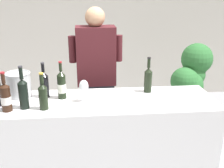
{
  "coord_description": "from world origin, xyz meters",
  "views": [
    {
      "loc": [
        -0.02,
        -2.16,
        1.94
      ],
      "look_at": [
        0.17,
        0.0,
        1.16
      ],
      "focal_mm": 42.69,
      "sensor_mm": 36.0,
      "label": 1
    }
  ],
  "objects_px": {
    "wine_bottle_0": "(44,84)",
    "wine_glass": "(84,87)",
    "potted_shrub": "(190,82)",
    "wine_bottle_4": "(6,97)",
    "wine_bottle_5": "(23,92)",
    "wine_bottle_1": "(43,95)",
    "person_server": "(97,88)",
    "wine_bottle_3": "(62,85)",
    "wine_bottle_6": "(148,79)",
    "ice_bucket": "(19,84)"
  },
  "relations": [
    {
      "from": "wine_bottle_5",
      "to": "wine_bottle_6",
      "type": "relative_size",
      "value": 1.07
    },
    {
      "from": "wine_bottle_4",
      "to": "wine_glass",
      "type": "bearing_deg",
      "value": 12.08
    },
    {
      "from": "potted_shrub",
      "to": "wine_glass",
      "type": "bearing_deg",
      "value": -141.21
    },
    {
      "from": "wine_bottle_3",
      "to": "wine_bottle_5",
      "type": "relative_size",
      "value": 0.94
    },
    {
      "from": "wine_bottle_3",
      "to": "potted_shrub",
      "type": "distance_m",
      "value": 1.93
    },
    {
      "from": "wine_glass",
      "to": "ice_bucket",
      "type": "relative_size",
      "value": 0.88
    },
    {
      "from": "wine_bottle_3",
      "to": "wine_bottle_4",
      "type": "distance_m",
      "value": 0.48
    },
    {
      "from": "wine_glass",
      "to": "potted_shrub",
      "type": "height_order",
      "value": "potted_shrub"
    },
    {
      "from": "wine_bottle_3",
      "to": "wine_glass",
      "type": "bearing_deg",
      "value": -25.67
    },
    {
      "from": "wine_bottle_0",
      "to": "wine_bottle_5",
      "type": "xyz_separation_m",
      "value": [
        -0.13,
        -0.23,
        0.01
      ]
    },
    {
      "from": "wine_bottle_6",
      "to": "potted_shrub",
      "type": "relative_size",
      "value": 0.27
    },
    {
      "from": "wine_bottle_5",
      "to": "potted_shrub",
      "type": "height_order",
      "value": "wine_bottle_5"
    },
    {
      "from": "wine_bottle_6",
      "to": "potted_shrub",
      "type": "bearing_deg",
      "value": 49.84
    },
    {
      "from": "wine_bottle_6",
      "to": "wine_glass",
      "type": "xyz_separation_m",
      "value": [
        -0.6,
        -0.18,
        0.0
      ]
    },
    {
      "from": "person_server",
      "to": "potted_shrub",
      "type": "xyz_separation_m",
      "value": [
        1.26,
        0.42,
        -0.12
      ]
    },
    {
      "from": "potted_shrub",
      "to": "wine_bottle_5",
      "type": "bearing_deg",
      "value": -147.18
    },
    {
      "from": "wine_glass",
      "to": "potted_shrub",
      "type": "xyz_separation_m",
      "value": [
        1.39,
        1.12,
        -0.4
      ]
    },
    {
      "from": "wine_bottle_0",
      "to": "potted_shrub",
      "type": "distance_m",
      "value": 2.04
    },
    {
      "from": "wine_bottle_5",
      "to": "person_server",
      "type": "distance_m",
      "value": 1.04
    },
    {
      "from": "wine_bottle_1",
      "to": "wine_bottle_6",
      "type": "distance_m",
      "value": 0.97
    },
    {
      "from": "wine_bottle_0",
      "to": "potted_shrub",
      "type": "bearing_deg",
      "value": 29.44
    },
    {
      "from": "wine_bottle_1",
      "to": "potted_shrub",
      "type": "xyz_separation_m",
      "value": [
        1.72,
        1.24,
        -0.39
      ]
    },
    {
      "from": "wine_bottle_1",
      "to": "wine_bottle_5",
      "type": "xyz_separation_m",
      "value": [
        -0.16,
        0.03,
        0.02
      ]
    },
    {
      "from": "wine_bottle_1",
      "to": "ice_bucket",
      "type": "relative_size",
      "value": 1.38
    },
    {
      "from": "wine_bottle_4",
      "to": "person_server",
      "type": "height_order",
      "value": "person_server"
    },
    {
      "from": "wine_bottle_4",
      "to": "potted_shrub",
      "type": "height_order",
      "value": "wine_bottle_4"
    },
    {
      "from": "wine_bottle_3",
      "to": "wine_bottle_0",
      "type": "bearing_deg",
      "value": 166.16
    },
    {
      "from": "wine_bottle_3",
      "to": "potted_shrub",
      "type": "relative_size",
      "value": 0.27
    },
    {
      "from": "wine_bottle_3",
      "to": "ice_bucket",
      "type": "bearing_deg",
      "value": 168.57
    },
    {
      "from": "wine_bottle_5",
      "to": "person_server",
      "type": "height_order",
      "value": "person_server"
    },
    {
      "from": "ice_bucket",
      "to": "person_server",
      "type": "distance_m",
      "value": 0.92
    },
    {
      "from": "wine_bottle_4",
      "to": "wine_bottle_0",
      "type": "bearing_deg",
      "value": 45.39
    },
    {
      "from": "wine_glass",
      "to": "potted_shrub",
      "type": "distance_m",
      "value": 1.83
    },
    {
      "from": "wine_bottle_0",
      "to": "wine_bottle_5",
      "type": "distance_m",
      "value": 0.26
    },
    {
      "from": "wine_bottle_0",
      "to": "potted_shrub",
      "type": "relative_size",
      "value": 0.26
    },
    {
      "from": "wine_bottle_4",
      "to": "potted_shrub",
      "type": "relative_size",
      "value": 0.26
    },
    {
      "from": "wine_bottle_1",
      "to": "ice_bucket",
      "type": "xyz_separation_m",
      "value": [
        -0.26,
        0.3,
        -0.01
      ]
    },
    {
      "from": "wine_glass",
      "to": "ice_bucket",
      "type": "bearing_deg",
      "value": 163.52
    },
    {
      "from": "wine_bottle_3",
      "to": "wine_bottle_4",
      "type": "height_order",
      "value": "wine_bottle_3"
    },
    {
      "from": "potted_shrub",
      "to": "wine_bottle_4",
      "type": "bearing_deg",
      "value": -148.08
    },
    {
      "from": "ice_bucket",
      "to": "wine_bottle_0",
      "type": "bearing_deg",
      "value": -9.78
    },
    {
      "from": "wine_glass",
      "to": "wine_bottle_4",
      "type": "bearing_deg",
      "value": -167.92
    },
    {
      "from": "wine_bottle_0",
      "to": "wine_glass",
      "type": "height_order",
      "value": "wine_bottle_0"
    },
    {
      "from": "person_server",
      "to": "potted_shrub",
      "type": "height_order",
      "value": "person_server"
    },
    {
      "from": "wine_bottle_3",
      "to": "wine_glass",
      "type": "height_order",
      "value": "wine_bottle_3"
    },
    {
      "from": "wine_bottle_3",
      "to": "wine_bottle_6",
      "type": "bearing_deg",
      "value": 6.03
    },
    {
      "from": "wine_bottle_4",
      "to": "potted_shrub",
      "type": "xyz_separation_m",
      "value": [
        2.01,
        1.25,
        -0.38
      ]
    },
    {
      "from": "wine_bottle_4",
      "to": "wine_glass",
      "type": "distance_m",
      "value": 0.63
    },
    {
      "from": "wine_glass",
      "to": "person_server",
      "type": "bearing_deg",
      "value": 79.62
    },
    {
      "from": "wine_bottle_1",
      "to": "person_server",
      "type": "height_order",
      "value": "person_server"
    }
  ]
}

